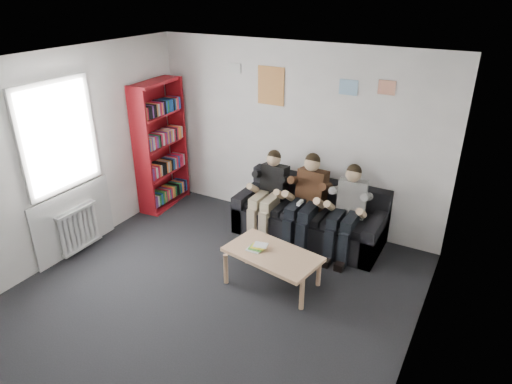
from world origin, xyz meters
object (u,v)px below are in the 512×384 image
sofa (310,218)px  person_middle (306,202)px  bookshelf (161,146)px  person_right (346,213)px  person_left (268,194)px  coffee_table (272,257)px

sofa → person_middle: (0.00, -0.20, 0.35)m
bookshelf → person_right: 3.15m
sofa → person_right: bearing=-18.2°
bookshelf → person_right: bearing=-5.9°
person_middle → person_left: bearing=-177.2°
sofa → bookshelf: (-2.53, -0.18, 0.74)m
person_middle → bookshelf: bearing=-177.2°
person_left → coffee_table: bearing=-59.6°
person_middle → coffee_table: bearing=-84.0°
sofa → person_left: 0.70m
sofa → bookshelf: bookshelf is taller
coffee_table → person_left: size_ratio=0.91×
person_right → person_left: bearing=170.6°
bookshelf → coffee_table: 2.89m
coffee_table → bookshelf: bearing=156.6°
bookshelf → person_middle: bookshelf is taller
person_left → person_middle: person_middle is taller
person_middle → person_right: (0.59, 0.00, -0.02)m
sofa → person_right: person_right is taller
person_left → person_middle: size_ratio=0.96×
bookshelf → person_right: (3.12, -0.01, -0.40)m
sofa → bookshelf: bearing=-175.9°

